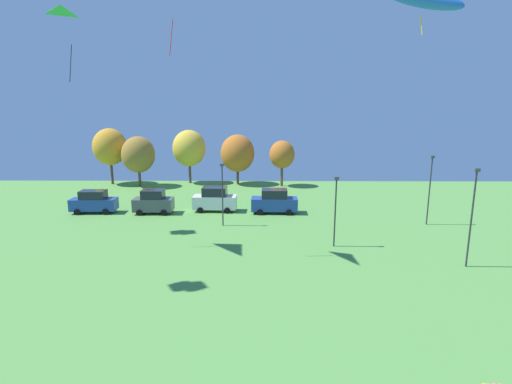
{
  "coord_description": "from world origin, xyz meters",
  "views": [
    {
      "loc": [
        -0.4,
        1.03,
        11.01
      ],
      "look_at": [
        -0.55,
        15.77,
        7.84
      ],
      "focal_mm": 28.0,
      "sensor_mm": 36.0,
      "label": 1
    }
  ],
  "objects_px": {
    "parked_car_leftmost": "(94,202)",
    "treeline_tree_1": "(138,155)",
    "kite_flying_6": "(181,11)",
    "parked_car_third_from_left": "(215,199)",
    "treeline_tree_2": "(189,148)",
    "light_post_2": "(222,191)",
    "treeline_tree_3": "(238,153)",
    "light_post_3": "(335,207)",
    "parked_car_rightmost_in_row": "(274,201)",
    "treeline_tree_4": "(282,155)",
    "treeline_tree_0": "(110,147)",
    "light_post_1": "(472,213)",
    "light_post_0": "(430,186)",
    "parked_car_second_from_left": "(153,202)",
    "kite_flying_5": "(81,33)"
  },
  "relations": [
    {
      "from": "kite_flying_6",
      "to": "light_post_3",
      "type": "relative_size",
      "value": 0.6
    },
    {
      "from": "treeline_tree_1",
      "to": "light_post_1",
      "type": "bearing_deg",
      "value": -42.05
    },
    {
      "from": "kite_flying_5",
      "to": "treeline_tree_4",
      "type": "bearing_deg",
      "value": 56.08
    },
    {
      "from": "kite_flying_6",
      "to": "parked_car_third_from_left",
      "type": "relative_size",
      "value": 0.73
    },
    {
      "from": "kite_flying_5",
      "to": "light_post_2",
      "type": "height_order",
      "value": "kite_flying_5"
    },
    {
      "from": "parked_car_third_from_left",
      "to": "treeline_tree_2",
      "type": "bearing_deg",
      "value": 110.81
    },
    {
      "from": "parked_car_third_from_left",
      "to": "parked_car_rightmost_in_row",
      "type": "xyz_separation_m",
      "value": [
        6.33,
        -0.72,
        -0.03
      ]
    },
    {
      "from": "light_post_1",
      "to": "treeline_tree_4",
      "type": "relative_size",
      "value": 1.09
    },
    {
      "from": "light_post_0",
      "to": "treeline_tree_4",
      "type": "bearing_deg",
      "value": 124.59
    },
    {
      "from": "kite_flying_6",
      "to": "treeline_tree_3",
      "type": "xyz_separation_m",
      "value": [
        2.19,
        27.64,
        -12.84
      ]
    },
    {
      "from": "light_post_0",
      "to": "treeline_tree_1",
      "type": "height_order",
      "value": "treeline_tree_1"
    },
    {
      "from": "light_post_3",
      "to": "treeline_tree_1",
      "type": "relative_size",
      "value": 0.81
    },
    {
      "from": "light_post_3",
      "to": "parked_car_rightmost_in_row",
      "type": "bearing_deg",
      "value": 113.55
    },
    {
      "from": "kite_flying_5",
      "to": "light_post_2",
      "type": "bearing_deg",
      "value": 27.55
    },
    {
      "from": "treeline_tree_4",
      "to": "parked_car_second_from_left",
      "type": "bearing_deg",
      "value": -133.76
    },
    {
      "from": "parked_car_leftmost",
      "to": "light_post_2",
      "type": "relative_size",
      "value": 0.81
    },
    {
      "from": "treeline_tree_1",
      "to": "treeline_tree_2",
      "type": "bearing_deg",
      "value": 23.18
    },
    {
      "from": "treeline_tree_0",
      "to": "treeline_tree_1",
      "type": "relative_size",
      "value": 1.14
    },
    {
      "from": "parked_car_leftmost",
      "to": "light_post_3",
      "type": "xyz_separation_m",
      "value": [
        23.41,
        -10.04,
        2.05
      ]
    },
    {
      "from": "parked_car_rightmost_in_row",
      "to": "treeline_tree_3",
      "type": "bearing_deg",
      "value": 107.76
    },
    {
      "from": "parked_car_third_from_left",
      "to": "treeline_tree_0",
      "type": "height_order",
      "value": "treeline_tree_0"
    },
    {
      "from": "parked_car_rightmost_in_row",
      "to": "light_post_0",
      "type": "xyz_separation_m",
      "value": [
        14.35,
        -4.02,
        2.45
      ]
    },
    {
      "from": "light_post_0",
      "to": "treeline_tree_1",
      "type": "xyz_separation_m",
      "value": [
        -32.66,
        18.0,
        0.79
      ]
    },
    {
      "from": "parked_car_third_from_left",
      "to": "treeline_tree_2",
      "type": "height_order",
      "value": "treeline_tree_2"
    },
    {
      "from": "light_post_0",
      "to": "treeline_tree_0",
      "type": "bearing_deg",
      "value": 151.96
    },
    {
      "from": "light_post_3",
      "to": "treeline_tree_1",
      "type": "xyz_separation_m",
      "value": [
        -22.75,
        24.16,
        1.25
      ]
    },
    {
      "from": "light_post_2",
      "to": "treeline_tree_3",
      "type": "distance_m",
      "value": 20.46
    },
    {
      "from": "kite_flying_5",
      "to": "light_post_3",
      "type": "xyz_separation_m",
      "value": [
        19.17,
        -0.52,
        -13.04
      ]
    },
    {
      "from": "light_post_1",
      "to": "light_post_3",
      "type": "relative_size",
      "value": 1.23
    },
    {
      "from": "parked_car_leftmost",
      "to": "treeline_tree_1",
      "type": "relative_size",
      "value": 0.68
    },
    {
      "from": "parked_car_leftmost",
      "to": "light_post_1",
      "type": "distance_m",
      "value": 35.02
    },
    {
      "from": "parked_car_third_from_left",
      "to": "parked_car_rightmost_in_row",
      "type": "relative_size",
      "value": 0.96
    },
    {
      "from": "treeline_tree_4",
      "to": "kite_flying_5",
      "type": "bearing_deg",
      "value": -123.92
    },
    {
      "from": "kite_flying_5",
      "to": "light_post_0",
      "type": "xyz_separation_m",
      "value": [
        29.09,
        5.64,
        -12.58
      ]
    },
    {
      "from": "parked_car_third_from_left",
      "to": "light_post_0",
      "type": "distance_m",
      "value": 21.34
    },
    {
      "from": "parked_car_rightmost_in_row",
      "to": "light_post_1",
      "type": "distance_m",
      "value": 19.43
    },
    {
      "from": "parked_car_leftmost",
      "to": "light_post_0",
      "type": "relative_size",
      "value": 0.72
    },
    {
      "from": "parked_car_leftmost",
      "to": "treeline_tree_2",
      "type": "bearing_deg",
      "value": 64.6
    },
    {
      "from": "treeline_tree_1",
      "to": "treeline_tree_4",
      "type": "distance_m",
      "value": 19.86
    },
    {
      "from": "parked_car_second_from_left",
      "to": "parked_car_rightmost_in_row",
      "type": "height_order",
      "value": "parked_car_rightmost_in_row"
    },
    {
      "from": "light_post_3",
      "to": "treeline_tree_0",
      "type": "distance_m",
      "value": 37.72
    },
    {
      "from": "parked_car_leftmost",
      "to": "treeline_tree_0",
      "type": "distance_m",
      "value": 16.91
    },
    {
      "from": "treeline_tree_0",
      "to": "treeline_tree_3",
      "type": "relative_size",
      "value": 1.12
    },
    {
      "from": "light_post_3",
      "to": "treeline_tree_2",
      "type": "bearing_deg",
      "value": 120.98
    },
    {
      "from": "light_post_2",
      "to": "treeline_tree_2",
      "type": "distance_m",
      "value": 22.47
    },
    {
      "from": "parked_car_rightmost_in_row",
      "to": "treeline_tree_4",
      "type": "distance_m",
      "value": 14.98
    },
    {
      "from": "treeline_tree_2",
      "to": "treeline_tree_3",
      "type": "distance_m",
      "value": 7.13
    },
    {
      "from": "parked_car_third_from_left",
      "to": "treeline_tree_1",
      "type": "bearing_deg",
      "value": 134.25
    },
    {
      "from": "light_post_1",
      "to": "light_post_2",
      "type": "distance_m",
      "value": 20.4
    },
    {
      "from": "parked_car_leftmost",
      "to": "parked_car_rightmost_in_row",
      "type": "xyz_separation_m",
      "value": [
        18.98,
        0.13,
        0.06
      ]
    }
  ]
}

